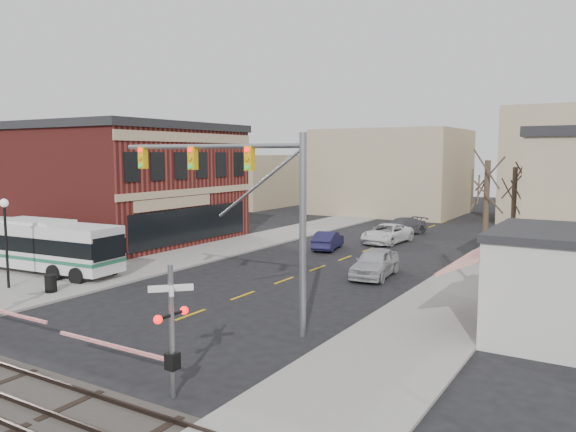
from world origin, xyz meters
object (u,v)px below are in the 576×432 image
(transit_bus, at_px, (36,244))
(car_d, at_px, (402,226))
(street_lamp, at_px, (5,225))
(pedestrian_near, at_px, (95,263))
(car_c, at_px, (387,234))
(traffic_signal_mast, at_px, (247,190))
(car_b, at_px, (328,240))
(rr_crossing_east, at_px, (161,330))
(car_a, at_px, (375,263))
(pedestrian_far, at_px, (123,254))
(trash_bin, at_px, (51,283))

(transit_bus, distance_m, car_d, 30.09)
(street_lamp, bearing_deg, pedestrian_near, 68.30)
(pedestrian_near, bearing_deg, transit_bus, 90.99)
(transit_bus, distance_m, car_c, 25.88)
(transit_bus, xyz_separation_m, traffic_signal_mast, (17.07, -1.95, 3.97))
(traffic_signal_mast, bearing_deg, car_b, 107.25)
(rr_crossing_east, relative_size, pedestrian_near, 3.56)
(car_a, bearing_deg, pedestrian_far, -163.60)
(rr_crossing_east, bearing_deg, car_b, 106.38)
(car_a, relative_size, car_d, 0.97)
(street_lamp, relative_size, car_d, 0.93)
(car_c, height_order, car_d, car_c)
(traffic_signal_mast, distance_m, car_a, 12.55)
(trash_bin, bearing_deg, car_b, 72.86)
(rr_crossing_east, xyz_separation_m, car_b, (-7.45, 25.34, -1.27))
(car_c, xyz_separation_m, car_d, (-0.65, 5.20, -0.03))
(transit_bus, distance_m, pedestrian_near, 4.48)
(street_lamp, distance_m, car_c, 27.81)
(street_lamp, xyz_separation_m, car_d, (10.68, 30.45, -2.73))
(pedestrian_near, distance_m, pedestrian_far, 3.00)
(pedestrian_near, height_order, pedestrian_far, pedestrian_far)
(transit_bus, relative_size, car_d, 2.38)
(traffic_signal_mast, height_order, pedestrian_far, traffic_signal_mast)
(street_lamp, distance_m, car_a, 20.32)
(car_a, relative_size, pedestrian_far, 3.14)
(transit_bus, relative_size, pedestrian_far, 7.70)
(rr_crossing_east, height_order, car_b, rr_crossing_east)
(car_d, bearing_deg, traffic_signal_mast, -59.34)
(street_lamp, xyz_separation_m, pedestrian_near, (1.68, 4.23, -2.56))
(rr_crossing_east, xyz_separation_m, pedestrian_far, (-15.25, 12.41, -1.06))
(traffic_signal_mast, bearing_deg, pedestrian_far, 157.63)
(car_a, relative_size, pedestrian_near, 3.14)
(pedestrian_near, bearing_deg, rr_crossing_east, -132.11)
(car_a, relative_size, car_b, 1.17)
(car_c, bearing_deg, pedestrian_far, -114.99)
(transit_bus, xyz_separation_m, trash_bin, (5.33, -2.88, -1.18))
(pedestrian_far, bearing_deg, car_b, 4.09)
(traffic_signal_mast, relative_size, trash_bin, 10.78)
(traffic_signal_mast, xyz_separation_m, car_b, (-5.75, 18.51, -5.01))
(street_lamp, relative_size, pedestrian_far, 3.01)
(pedestrian_far, bearing_deg, street_lamp, -151.77)
(trash_bin, height_order, car_a, car_a)
(rr_crossing_east, distance_m, car_b, 26.45)
(traffic_signal_mast, relative_size, car_c, 1.72)
(car_d, bearing_deg, pedestrian_near, -85.64)
(transit_bus, relative_size, car_b, 2.86)
(street_lamp, relative_size, car_c, 0.86)
(traffic_signal_mast, distance_m, trash_bin, 12.85)
(car_a, distance_m, pedestrian_near, 16.27)
(car_c, distance_m, car_d, 5.24)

